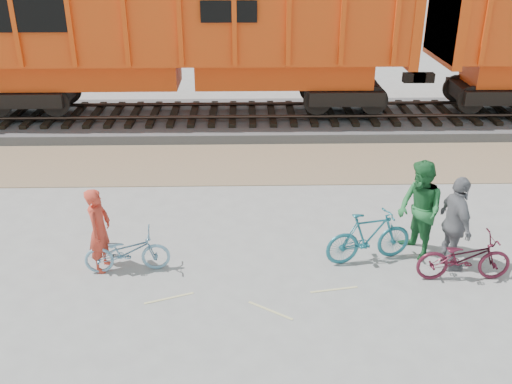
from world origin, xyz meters
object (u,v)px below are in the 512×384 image
bicycle_blue (127,251)px  bicycle_maroon (464,257)px  hopper_car_center (186,32)px  person_solo (99,230)px  person_woman (455,224)px  bicycle_teal (369,237)px  person_man (420,210)px

bicycle_blue → bicycle_maroon: bicycle_maroon is taller
hopper_car_center → bicycle_maroon: 11.28m
hopper_car_center → person_solo: hopper_car_center is taller
person_solo → person_woman: 6.73m
bicycle_blue → bicycle_maroon: (6.33, -0.42, 0.04)m
bicycle_maroon → person_woman: (-0.10, 0.40, 0.49)m
bicycle_teal → person_solo: (-5.18, -0.17, 0.31)m
hopper_car_center → bicycle_maroon: bearing=-57.7°
person_woman → bicycle_blue: bearing=83.8°
bicycle_blue → bicycle_teal: bearing=-93.1°
person_solo → bicycle_maroon: bearing=-83.9°
bicycle_teal → bicycle_maroon: 1.79m
bicycle_blue → person_solo: 0.66m
hopper_car_center → bicycle_maroon: (5.87, -9.28, -2.54)m
bicycle_maroon → person_solo: person_solo is taller
bicycle_maroon → bicycle_teal: bearing=67.2°
bicycle_teal → person_solo: bearing=78.5°
bicycle_maroon → hopper_car_center: bearing=32.2°
bicycle_teal → person_man: bearing=-92.0°
bicycle_teal → bicycle_maroon: (1.65, -0.69, -0.07)m
bicycle_maroon → person_woman: size_ratio=0.92×
hopper_car_center → person_man: (5.23, -8.40, -2.00)m
hopper_car_center → person_woman: size_ratio=7.33×
bicycle_blue → bicycle_maroon: 6.34m
person_man → person_solo: bearing=-104.1°
bicycle_teal → person_woman: bearing=-113.8°
bicycle_teal → bicycle_maroon: bearing=-126.0°
person_man → bicycle_blue: bearing=-102.8°
hopper_car_center → person_woman: 10.79m
bicycle_blue → person_woman: 6.25m
hopper_car_center → bicycle_blue: size_ratio=8.66×
hopper_car_center → person_solo: (-0.95, -8.76, -2.16)m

